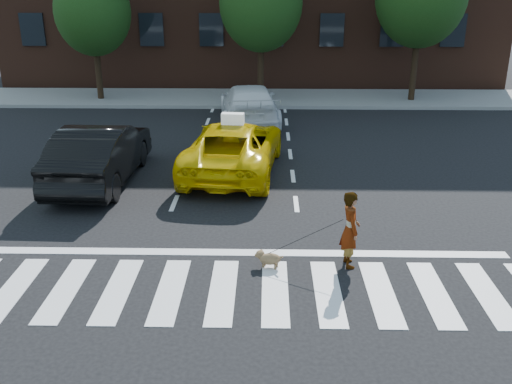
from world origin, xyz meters
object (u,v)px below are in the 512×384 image
taxi (234,147)px  dog (268,258)px  woman (350,229)px  white_suv (249,104)px  tree_left (92,2)px  black_sedan (100,153)px

taxi → dog: (1.04, -6.03, -0.56)m
dog → woman: bearing=23.8°
white_suv → dog: size_ratio=8.92×
tree_left → woman: size_ratio=4.01×
black_sedan → woman: 8.13m
taxi → white_suv: (0.28, 5.93, 0.01)m
black_sedan → woman: bearing=144.1°
white_suv → woman: bearing=95.5°
tree_left → dog: (7.83, -16.02, -4.24)m
white_suv → woman: size_ratio=3.30×
black_sedan → white_suv: bearing=-118.8°
white_suv → dog: 11.99m
taxi → woman: woman is taller
dog → tree_left: bearing=135.5°
woman → dog: (-1.66, -0.13, -0.61)m
black_sedan → woman: black_sedan is taller
dog → black_sedan: bearing=153.0°
taxi → black_sedan: (-3.76, -0.97, 0.08)m
woman → tree_left: bearing=24.0°
dog → taxi: bearing=119.3°
tree_left → white_suv: (7.06, -4.07, -3.66)m
taxi → black_sedan: 3.88m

